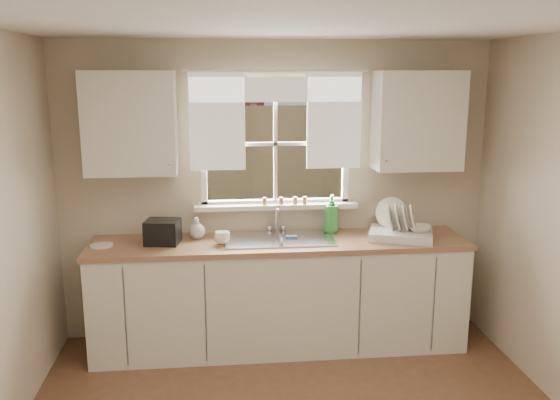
{
  "coord_description": "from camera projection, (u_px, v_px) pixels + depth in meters",
  "views": [
    {
      "loc": [
        -0.48,
        -2.89,
        2.24
      ],
      "look_at": [
        0.0,
        1.65,
        1.25
      ],
      "focal_mm": 38.0,
      "sensor_mm": 36.0,
      "label": 1
    }
  ],
  "objects": [
    {
      "name": "saucer",
      "position": [
        101.0,
        245.0,
        4.61
      ],
      "size": [
        0.18,
        0.18,
        0.01
      ],
      "primitive_type": "cylinder",
      "color": "white",
      "rests_on": "countertop"
    },
    {
      "name": "sink",
      "position": [
        279.0,
        248.0,
        4.82
      ],
      "size": [
        0.88,
        0.52,
        0.4
      ],
      "color": "#B7B7BC",
      "rests_on": "countertop"
    },
    {
      "name": "sill_jars",
      "position": [
        286.0,
        201.0,
        4.97
      ],
      "size": [
        0.38,
        0.04,
        0.06
      ],
      "color": "brown",
      "rests_on": "window"
    },
    {
      "name": "dish_rack",
      "position": [
        400.0,
        230.0,
        4.82
      ],
      "size": [
        0.6,
        0.52,
        0.31
      ],
      "color": "silver",
      "rests_on": "countertop"
    },
    {
      "name": "soap_bottle_a",
      "position": [
        332.0,
        214.0,
        4.97
      ],
      "size": [
        0.16,
        0.16,
        0.32
      ],
      "primitive_type": "imported",
      "rotation": [
        0.0,
        0.0,
        -0.31
      ],
      "color": "green",
      "rests_on": "countertop"
    },
    {
      "name": "ceiling",
      "position": [
        316.0,
        16.0,
        2.8
      ],
      "size": [
        3.6,
        4.0,
        0.02
      ],
      "primitive_type": "cube",
      "color": "silver",
      "rests_on": "room_walls"
    },
    {
      "name": "backyard",
      "position": [
        273.0,
        4.0,
        10.84
      ],
      "size": [
        20.0,
        10.0,
        6.13
      ],
      "color": "#335421",
      "rests_on": "ground"
    },
    {
      "name": "curtains",
      "position": [
        276.0,
        110.0,
        4.82
      ],
      "size": [
        1.5,
        0.03,
        0.81
      ],
      "color": "white",
      "rests_on": "room_walls"
    },
    {
      "name": "soap_bottle_c",
      "position": [
        197.0,
        228.0,
        4.81
      ],
      "size": [
        0.17,
        0.17,
        0.17
      ],
      "primitive_type": "imported",
      "rotation": [
        0.0,
        0.0,
        -0.32
      ],
      "color": "beige",
      "rests_on": "countertop"
    },
    {
      "name": "cup",
      "position": [
        222.0,
        238.0,
        4.66
      ],
      "size": [
        0.15,
        0.15,
        0.1
      ],
      "primitive_type": "imported",
      "rotation": [
        0.0,
        0.0,
        -0.25
      ],
      "color": "white",
      "rests_on": "countertop"
    },
    {
      "name": "upper_cabinet_right",
      "position": [
        418.0,
        121.0,
        4.83
      ],
      "size": [
        0.7,
        0.33,
        0.8
      ],
      "primitive_type": "cube",
      "color": "silver",
      "rests_on": "room_walls"
    },
    {
      "name": "wall_outlet",
      "position": [
        377.0,
        209.0,
        5.12
      ],
      "size": [
        0.08,
        0.01,
        0.12
      ],
      "primitive_type": "cube",
      "color": "beige",
      "rests_on": "room_walls"
    },
    {
      "name": "countertop",
      "position": [
        280.0,
        243.0,
        4.78
      ],
      "size": [
        3.04,
        0.65,
        0.04
      ],
      "primitive_type": "cube",
      "color": "#9F6F4F",
      "rests_on": "base_cabinets"
    },
    {
      "name": "window",
      "position": [
        276.0,
        164.0,
        4.96
      ],
      "size": [
        1.38,
        0.16,
        1.06
      ],
      "color": "white",
      "rests_on": "room_walls"
    },
    {
      "name": "bowl",
      "position": [
        419.0,
        229.0,
        4.78
      ],
      "size": [
        0.23,
        0.23,
        0.05
      ],
      "primitive_type": "imported",
      "rotation": [
        0.0,
        0.0,
        -0.2
      ],
      "color": "white",
      "rests_on": "dish_rack"
    },
    {
      "name": "black_appliance",
      "position": [
        163.0,
        232.0,
        4.67
      ],
      "size": [
        0.29,
        0.26,
        0.19
      ],
      "primitive_type": "cube",
      "rotation": [
        0.0,
        0.0,
        -0.16
      ],
      "color": "black",
      "rests_on": "countertop"
    },
    {
      "name": "room_walls",
      "position": [
        315.0,
        274.0,
        3.01
      ],
      "size": [
        3.62,
        4.02,
        2.5
      ],
      "color": "beige",
      "rests_on": "ground"
    },
    {
      "name": "upper_cabinet_left",
      "position": [
        131.0,
        123.0,
        4.59
      ],
      "size": [
        0.7,
        0.33,
        0.8
      ],
      "primitive_type": "cube",
      "color": "silver",
      "rests_on": "room_walls"
    },
    {
      "name": "base_cabinets",
      "position": [
        280.0,
        296.0,
        4.87
      ],
      "size": [
        3.0,
        0.62,
        0.87
      ],
      "primitive_type": "cube",
      "color": "silver",
      "rests_on": "ground"
    },
    {
      "name": "soap_bottle_b",
      "position": [
        174.0,
        228.0,
        4.83
      ],
      "size": [
        0.09,
        0.09,
        0.17
      ],
      "primitive_type": "imported",
      "rotation": [
        0.0,
        0.0,
        0.24
      ],
      "color": "blue",
      "rests_on": "countertop"
    }
  ]
}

